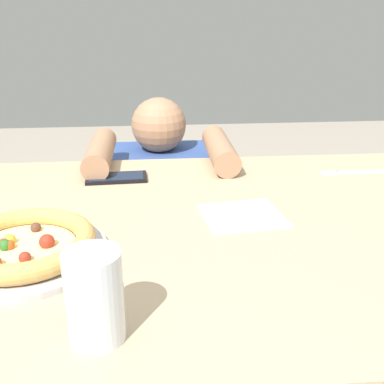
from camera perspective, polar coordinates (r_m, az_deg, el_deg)
dining_table at (r=0.98m, az=3.13°, el=-10.12°), size 1.11×0.87×0.75m
pizza_near at (r=0.84m, az=-19.92°, el=-6.33°), size 0.28×0.28×0.05m
water_cup_clear at (r=0.61m, az=-11.81°, el=-12.28°), size 0.07×0.07×0.12m
paper_napkin at (r=0.96m, az=6.21°, el=-2.87°), size 0.18×0.16×0.00m
fork at (r=1.28m, az=19.32°, el=2.32°), size 0.20×0.02×0.00m
cell_phone at (r=1.18m, az=-9.23°, el=1.75°), size 0.15×0.08×0.01m
diner_seated at (r=1.62m, az=-3.72°, el=-5.60°), size 0.40×0.52×0.89m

